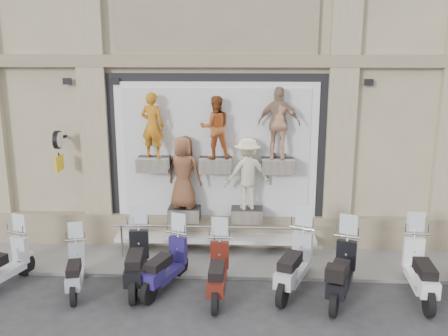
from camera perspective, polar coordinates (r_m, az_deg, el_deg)
The scene contains 14 objects.
ground at distance 10.83m, azimuth -1.84°, elevation -14.96°, with size 90.00×90.00×0.00m, color #2E2E30.
sidewalk at distance 12.68m, azimuth -1.08°, elevation -10.24°, with size 16.00×2.20×0.08m, color gray.
building at distance 16.49m, azimuth -0.01°, elevation 16.56°, with size 14.00×8.60×12.00m, color tan, non-canonical shape.
shop_vitrine at distance 12.54m, azimuth -0.45°, elevation 0.77°, with size 5.60×0.96×4.30m.
guard_rail at distance 12.42m, azimuth -1.12°, elevation -8.64°, with size 5.06×0.10×0.93m, color #9EA0A5, non-canonical shape.
clock_sign_bracket at distance 13.04m, azimuth -18.41°, elevation 2.46°, with size 0.10×0.80×1.02m.
scooter_b at distance 12.03m, azimuth -24.18°, elevation -9.16°, with size 0.55×1.88×1.53m, color silver, non-canonical shape.
scooter_c at distance 11.36m, azimuth -16.70°, elevation -10.20°, with size 0.50×1.72×1.40m, color #91939D, non-canonical shape.
scooter_d at distance 11.19m, azimuth -10.03°, elevation -9.36°, with size 0.61×2.08×1.69m, color black, non-canonical shape.
scooter_e at distance 11.03m, azimuth -6.75°, elevation -9.97°, with size 0.56×1.92×1.56m, color navy, non-canonical shape.
scooter_f at distance 10.64m, azimuth -0.73°, elevation -10.76°, with size 0.56×1.93×1.57m, color #50150D, non-canonical shape.
scooter_g at distance 10.97m, azimuth 8.04°, elevation -9.68°, with size 0.62×2.12×1.72m, color #ACAFB4, non-canonical shape.
scooter_h at distance 10.82m, azimuth 13.33°, elevation -10.46°, with size 0.60×2.05×1.66m, color black, non-canonical shape.
scooter_i at distance 11.37m, azimuth 21.63°, elevation -9.81°, with size 0.60×2.07×1.68m, color white, non-canonical shape.
Camera 1 is at (0.79, -9.46, 5.21)m, focal length 40.00 mm.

